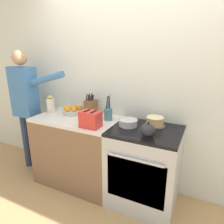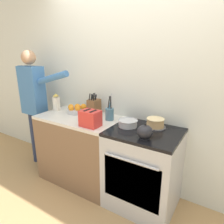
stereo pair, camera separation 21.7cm
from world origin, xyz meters
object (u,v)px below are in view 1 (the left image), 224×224
tea_kettle (148,130)px  layer_cake (155,122)px  person_baker (26,101)px  mixing_bowl (128,122)px  stove_range (144,167)px  utensil_crock (108,113)px  toaster (91,119)px  knife_block (91,108)px  milk_carton (51,104)px  fruit_bowl (73,111)px

tea_kettle → layer_cake: bearing=92.7°
person_baker → mixing_bowl: bearing=12.1°
stove_range → utensil_crock: utensil_crock is taller
toaster → person_baker: person_baker is taller
knife_block → milk_carton: (-0.56, -0.11, 0.01)m
stove_range → toaster: bearing=-161.8°
layer_cake → milk_carton: milk_carton is taller
tea_kettle → fruit_bowl: (-1.09, 0.28, -0.02)m
stove_range → mixing_bowl: mixing_bowl is taller
stove_range → milk_carton: bearing=178.1°
knife_block → utensil_crock: utensil_crock is taller
knife_block → fruit_bowl: (-0.26, -0.03, -0.06)m
knife_block → tea_kettle: bearing=-21.0°
stove_range → milk_carton: milk_carton is taller
toaster → milk_carton: (-0.76, 0.23, 0.02)m
mixing_bowl → milk_carton: (-1.11, 0.02, 0.07)m
tea_kettle → utensil_crock: bearing=154.9°
knife_block → fruit_bowl: 0.27m
tea_kettle → knife_block: knife_block is taller
tea_kettle → fruit_bowl: tea_kettle is taller
utensil_crock → fruit_bowl: bearing=177.8°
stove_range → milk_carton: 1.43m
stove_range → utensil_crock: bearing=168.5°
knife_block → toaster: (0.20, -0.34, -0.02)m
utensil_crock → person_baker: bearing=-174.1°
mixing_bowl → person_baker: bearing=-178.2°
mixing_bowl → layer_cake: bearing=25.8°
mixing_bowl → stove_range: bearing=-6.2°
stove_range → person_baker: bearing=-179.2°
stove_range → fruit_bowl: fruit_bowl is taller
tea_kettle → toaster: size_ratio=0.82×
stove_range → knife_block: size_ratio=2.98×
fruit_bowl → toaster: 0.55m
knife_block → fruit_bowl: bearing=-172.3°
layer_cake → person_baker: size_ratio=0.14×
knife_block → person_baker: bearing=-169.2°
utensil_crock → knife_block: bearing=168.4°
knife_block → milk_carton: bearing=-168.6°
toaster → milk_carton: bearing=163.3°
layer_cake → milk_carton: (-1.37, -0.11, 0.07)m
stove_range → toaster: size_ratio=3.97×
layer_cake → toaster: (-0.61, -0.34, 0.04)m
layer_cake → tea_kettle: 0.31m
stove_range → utensil_crock: (-0.50, 0.10, 0.53)m
layer_cake → fruit_bowl: (-1.07, -0.03, -0.01)m
layer_cake → fruit_bowl: fruit_bowl is taller
tea_kettle → fruit_bowl: 1.12m
stove_range → knife_block: bearing=168.5°
knife_block → utensil_crock: size_ratio=0.91×
layer_cake → stove_range: bearing=-109.1°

